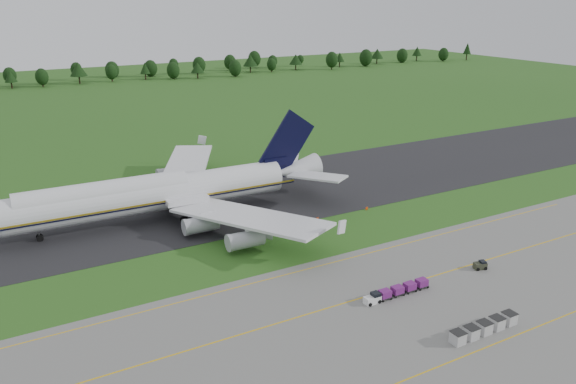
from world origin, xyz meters
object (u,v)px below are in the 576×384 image
utility_cart (480,266)px  edge_markers (317,219)px  baggage_train (396,291)px  uld_row (484,328)px  aircraft (160,193)px

utility_cart → edge_markers: utility_cart is taller
edge_markers → baggage_train: bearing=-100.2°
uld_row → baggage_train: bearing=105.8°
baggage_train → utility_cart: (17.82, 0.13, -0.22)m
aircraft → uld_row: bearing=-67.4°
baggage_train → uld_row: (3.85, -13.58, 0.10)m
baggage_train → utility_cart: bearing=0.4°
utility_cart → edge_markers: 33.57m
baggage_train → edge_markers: 31.93m
utility_cart → edge_markers: bearing=111.2°
baggage_train → edge_markers: (5.66, 31.42, -0.54)m
baggage_train → uld_row: bearing=-74.2°
aircraft → utility_cart: size_ratio=30.83×
utility_cart → uld_row: (-13.98, -13.72, 0.31)m
uld_row → edge_markers: (1.82, 45.00, -0.64)m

